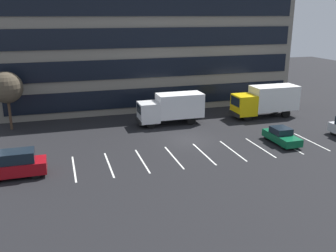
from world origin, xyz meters
TOP-DOWN VIEW (x-y plane):
  - ground_plane at (0.00, 0.00)m, footprint 120.00×120.00m
  - office_building at (0.00, 17.95)m, footprint 37.44×12.93m
  - lot_markings at (0.00, -3.83)m, footprint 22.54×5.40m
  - box_truck_yellow at (11.74, 5.52)m, footprint 8.02×2.66m
  - box_truck_white at (0.08, 5.94)m, footprint 7.37×2.44m
  - suv_maroon at (-15.43, -4.13)m, footprint 4.54×1.92m
  - sedan_forest at (8.14, -3.34)m, footprint 1.77×4.23m
  - bare_tree at (-17.00, 8.97)m, footprint 3.31×3.31m

SIDE VIEW (x-z plane):
  - ground_plane at x=0.00m, z-range 0.00..0.00m
  - lot_markings at x=0.00m, z-range 0.00..0.01m
  - sedan_forest at x=8.14m, z-range -0.04..1.47m
  - suv_maroon at x=-15.43m, z-range -0.03..2.02m
  - box_truck_white at x=0.08m, z-range 0.22..3.63m
  - box_truck_yellow at x=11.74m, z-range 0.23..3.95m
  - bare_tree at x=-17.00m, z-range 1.43..7.63m
  - office_building at x=0.00m, z-range 0.00..14.40m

